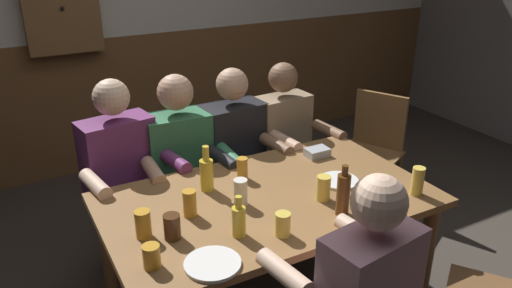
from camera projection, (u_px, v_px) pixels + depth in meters
back_wall_wainscot at (139, 98)px, 4.54m from camera, size 6.63×0.12×1.16m
dining_table at (268, 212)px, 2.64m from camera, size 1.69×0.99×0.73m
person_0 at (124, 172)px, 2.96m from camera, size 0.59×0.57×1.23m
person_1 at (183, 161)px, 3.12m from camera, size 0.56×0.54×1.21m
person_2 at (239, 150)px, 3.29m from camera, size 0.57×0.56×1.20m
person_3 at (289, 142)px, 3.46m from camera, size 0.54×0.53×1.19m
person_4 at (355, 288)px, 2.03m from camera, size 0.57×0.56×1.20m
chair_empty_far_end at (372, 149)px, 3.77m from camera, size 0.59×0.59×0.88m
condiment_caddy at (317, 152)px, 3.04m from camera, size 0.14×0.10×0.05m
plate_0 at (213, 264)px, 2.07m from camera, size 0.24×0.24×0.01m
plate_1 at (339, 181)px, 2.74m from camera, size 0.21×0.21×0.01m
bottle_0 at (207, 173)px, 2.63m from camera, size 0.07×0.07×0.25m
bottle_1 at (343, 194)px, 2.40m from camera, size 0.07×0.07×0.26m
bottle_2 at (239, 220)px, 2.24m from camera, size 0.06×0.06×0.20m
pint_glass_0 at (242, 168)px, 2.76m from camera, size 0.06×0.06×0.12m
pint_glass_1 at (241, 192)px, 2.50m from camera, size 0.07×0.07×0.14m
pint_glass_2 at (143, 224)px, 2.24m from camera, size 0.07×0.07×0.13m
pint_glass_3 at (172, 227)px, 2.23m from camera, size 0.08×0.08×0.12m
pint_glass_4 at (323, 188)px, 2.54m from camera, size 0.07×0.07×0.13m
pint_glass_5 at (152, 256)px, 2.04m from camera, size 0.07×0.07×0.10m
pint_glass_6 at (283, 224)px, 2.25m from camera, size 0.07×0.07×0.11m
pint_glass_7 at (190, 203)px, 2.40m from camera, size 0.07×0.07×0.13m
pint_glass_8 at (418, 181)px, 2.59m from camera, size 0.06×0.06×0.15m
wall_dart_cabinet at (61, 7)px, 3.84m from camera, size 0.56×0.15×0.70m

